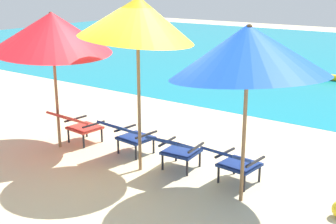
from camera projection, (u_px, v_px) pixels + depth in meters
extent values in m
plane|color=beige|center=(260.00, 107.00, 10.61)|extent=(40.00, 40.00, 0.00)
cylinder|color=yellow|center=(336.00, 78.00, 13.32)|extent=(1.60, 0.18, 0.18)
cube|color=red|center=(85.00, 128.00, 8.22)|extent=(0.56, 0.55, 0.04)
cube|color=red|center=(67.00, 118.00, 7.88)|extent=(0.57, 0.56, 0.27)
cylinder|color=black|center=(87.00, 130.00, 8.56)|extent=(0.04, 0.04, 0.26)
cylinder|color=black|center=(102.00, 135.00, 8.28)|extent=(0.04, 0.04, 0.26)
cylinder|color=black|center=(69.00, 136.00, 8.25)|extent=(0.04, 0.04, 0.26)
cylinder|color=black|center=(84.00, 141.00, 7.98)|extent=(0.04, 0.04, 0.26)
cube|color=black|center=(76.00, 119.00, 8.36)|extent=(0.08, 0.50, 0.03)
cube|color=black|center=(94.00, 124.00, 8.03)|extent=(0.08, 0.50, 0.03)
cube|color=navy|center=(136.00, 138.00, 7.69)|extent=(0.57, 0.55, 0.04)
cube|color=navy|center=(119.00, 128.00, 7.36)|extent=(0.57, 0.57, 0.27)
cylinder|color=black|center=(136.00, 140.00, 8.03)|extent=(0.04, 0.04, 0.26)
cylinder|color=black|center=(154.00, 146.00, 7.74)|extent=(0.04, 0.04, 0.26)
cylinder|color=black|center=(118.00, 146.00, 7.73)|extent=(0.04, 0.04, 0.26)
cylinder|color=black|center=(136.00, 153.00, 7.44)|extent=(0.04, 0.04, 0.26)
cube|color=black|center=(125.00, 128.00, 7.83)|extent=(0.09, 0.50, 0.03)
cube|color=black|center=(146.00, 135.00, 7.49)|extent=(0.09, 0.50, 0.03)
cube|color=navy|center=(181.00, 152.00, 7.08)|extent=(0.56, 0.54, 0.04)
cube|color=navy|center=(169.00, 142.00, 6.70)|extent=(0.56, 0.56, 0.27)
cylinder|color=black|center=(176.00, 154.00, 7.40)|extent=(0.04, 0.04, 0.26)
cylinder|color=black|center=(200.00, 159.00, 7.18)|extent=(0.04, 0.04, 0.26)
cylinder|color=black|center=(163.00, 162.00, 7.06)|extent=(0.04, 0.04, 0.26)
cylinder|color=black|center=(187.00, 168.00, 6.84)|extent=(0.04, 0.04, 0.26)
cube|color=black|center=(167.00, 141.00, 7.17)|extent=(0.07, 0.50, 0.03)
cube|color=black|center=(196.00, 148.00, 6.91)|extent=(0.07, 0.50, 0.03)
cube|color=navy|center=(239.00, 165.00, 6.57)|extent=(0.56, 0.55, 0.04)
cube|color=navy|center=(226.00, 155.00, 6.23)|extent=(0.57, 0.56, 0.27)
cylinder|color=black|center=(234.00, 166.00, 6.91)|extent=(0.04, 0.04, 0.26)
cylinder|color=black|center=(259.00, 174.00, 6.63)|extent=(0.04, 0.04, 0.26)
cylinder|color=black|center=(218.00, 175.00, 6.60)|extent=(0.04, 0.04, 0.26)
cylinder|color=black|center=(244.00, 183.00, 6.32)|extent=(0.04, 0.04, 0.26)
cube|color=black|center=(225.00, 153.00, 6.70)|extent=(0.08, 0.50, 0.03)
cube|color=black|center=(255.00, 162.00, 6.37)|extent=(0.08, 0.50, 0.03)
cylinder|color=olive|center=(57.00, 99.00, 7.83)|extent=(0.05, 0.05, 1.75)
cone|color=red|center=(52.00, 32.00, 7.50)|extent=(2.52, 2.48, 0.81)
sphere|color=#4C3823|center=(51.00, 14.00, 7.42)|extent=(0.07, 0.07, 0.07)
cylinder|color=olive|center=(139.00, 106.00, 6.80)|extent=(0.05, 0.05, 2.08)
cone|color=yellow|center=(137.00, 18.00, 6.43)|extent=(2.27, 2.24, 0.76)
cylinder|color=olive|center=(244.00, 140.00, 5.86)|extent=(0.05, 0.05, 1.74)
cone|color=blue|center=(248.00, 51.00, 5.53)|extent=(2.75, 2.72, 0.85)
sphere|color=#4C3823|center=(249.00, 27.00, 5.45)|extent=(0.07, 0.07, 0.07)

